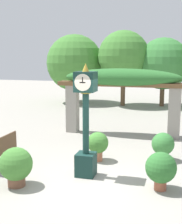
# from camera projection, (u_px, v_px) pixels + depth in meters

# --- Properties ---
(ground_plane) EXTENTS (60.00, 60.00, 0.00)m
(ground_plane) POSITION_uv_depth(u_px,v_px,m) (89.00, 179.00, 7.85)
(ground_plane) COLOR gray
(pedestal_clock) EXTENTS (0.50, 0.54, 2.88)m
(pedestal_clock) POSITION_uv_depth(u_px,v_px,m) (86.00, 124.00, 7.86)
(pedestal_clock) COLOR #14332D
(pedestal_clock) RESTS_ON ground
(pergola) EXTENTS (5.06, 1.04, 2.60)m
(pergola) POSITION_uv_depth(u_px,v_px,m) (122.00, 84.00, 11.99)
(pergola) COLOR gray
(pergola) RESTS_ON ground
(potted_plant_near_left) EXTENTS (0.63, 0.63, 0.86)m
(potted_plant_near_left) POSITION_uv_depth(u_px,v_px,m) (98.00, 144.00, 9.16)
(potted_plant_near_left) COLOR #B26B4C
(potted_plant_near_left) RESTS_ON ground
(potted_plant_near_right) EXTENTS (0.72, 0.72, 0.90)m
(potted_plant_near_right) POSITION_uv_depth(u_px,v_px,m) (161.00, 168.00, 7.13)
(potted_plant_near_right) COLOR #9E563D
(potted_plant_near_right) RESTS_ON ground
(potted_plant_far_left) EXTENTS (0.80, 0.80, 0.94)m
(potted_plant_far_left) POSITION_uv_depth(u_px,v_px,m) (16.00, 165.00, 7.35)
(potted_plant_far_left) COLOR brown
(potted_plant_far_left) RESTS_ON ground
(potted_plant_far_right) EXTENTS (0.67, 0.67, 0.83)m
(potted_plant_far_right) POSITION_uv_depth(u_px,v_px,m) (163.00, 145.00, 9.21)
(potted_plant_far_right) COLOR gray
(potted_plant_far_right) RESTS_ON ground
(park_bench) EXTENTS (0.42, 1.34, 0.89)m
(park_bench) POSITION_uv_depth(u_px,v_px,m) (0.00, 152.00, 8.64)
(park_bench) COLOR brown
(park_bench) RESTS_ON ground
(tree_line) EXTENTS (12.66, 3.84, 4.97)m
(tree_line) POSITION_uv_depth(u_px,v_px,m) (143.00, 60.00, 19.17)
(tree_line) COLOR brown
(tree_line) RESTS_ON ground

